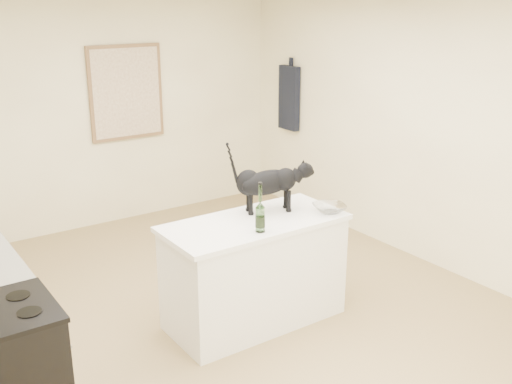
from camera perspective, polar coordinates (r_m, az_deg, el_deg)
The scene contains 12 objects.
floor at distance 5.35m, azimuth -2.28°, elevation -11.36°, with size 5.50×5.50×0.00m, color olive.
wall_back at distance 7.26m, azimuth -14.30°, elevation 6.96°, with size 4.50×4.50×0.00m, color #FDF4C4.
wall_right at distance 6.30m, azimuth 15.12°, elevation 5.28°, with size 5.50×5.50×0.00m, color #FDF4C4.
island_base at distance 5.05m, azimuth -0.14°, elevation -7.71°, with size 1.44×0.67×0.86m, color white.
island_top at distance 4.87m, azimuth -0.15°, elevation -2.94°, with size 1.50×0.70×0.04m, color white.
stove at distance 4.02m, azimuth -22.32°, elevation -16.20°, with size 0.60×0.60×0.90m, color black.
artwork_frame at distance 7.30m, azimuth -12.15°, elevation 9.17°, with size 0.90×0.03×1.10m, color brown.
artwork_canvas at distance 7.28m, azimuth -12.09°, elevation 9.15°, with size 0.82×0.00×1.02m, color beige.
hanging_garment at distance 7.70m, azimuth 3.14°, elevation 8.85°, with size 0.08×0.34×0.80m, color black.
black_cat at distance 5.00m, azimuth 1.08°, elevation 0.61°, with size 0.65×0.20×0.46m, color black, non-canonical shape.
wine_bottle at distance 4.58m, azimuth 0.40°, elevation -1.75°, with size 0.07×0.07×0.35m, color #305F26.
glass_bowl at distance 5.08m, azimuth 6.95°, elevation -1.54°, with size 0.27×0.27×0.07m, color silver.
Camera 1 is at (-2.49, -3.94, 2.62)m, focal length 42.37 mm.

